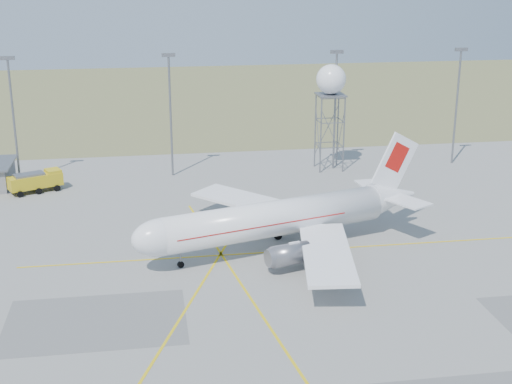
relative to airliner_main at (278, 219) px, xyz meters
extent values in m
cube|color=olive|center=(-1.57, 109.27, -4.10)|extent=(400.00, 120.00, 0.03)
cylinder|color=slate|center=(-36.57, 35.27, 5.88)|extent=(0.36, 0.36, 20.00)
cube|color=slate|center=(-36.57, 35.27, 16.08)|extent=(2.20, 0.50, 0.60)
cylinder|color=slate|center=(-11.57, 35.27, 5.88)|extent=(0.36, 0.36, 20.00)
cube|color=slate|center=(-11.57, 35.27, 16.08)|extent=(2.20, 0.50, 0.60)
cylinder|color=slate|center=(16.43, 35.27, 5.88)|extent=(0.36, 0.36, 20.00)
cube|color=slate|center=(16.43, 35.27, 16.08)|extent=(2.20, 0.50, 0.60)
cylinder|color=slate|center=(38.43, 35.27, 5.88)|extent=(0.36, 0.36, 20.00)
cube|color=slate|center=(38.43, 35.27, 16.08)|extent=(2.20, 0.50, 0.60)
cylinder|color=white|center=(-0.65, -0.19, 0.12)|extent=(29.03, 12.49, 4.45)
ellipsoid|color=white|center=(-14.53, -4.30, 0.12)|extent=(8.10, 6.29, 4.45)
cube|color=black|center=(-15.81, -4.68, 0.78)|extent=(2.31, 2.83, 1.09)
cone|color=white|center=(16.44, 4.87, 0.45)|extent=(7.67, 6.17, 4.45)
cube|color=white|center=(16.44, 4.87, 5.13)|extent=(6.94, 2.35, 8.38)
cube|color=red|center=(16.65, 4.93, 5.91)|extent=(3.79, 1.45, 4.30)
cube|color=white|center=(14.89, 8.12, 1.01)|extent=(5.16, 6.88, 0.20)
cube|color=white|center=(16.91, 1.29, 1.01)|extent=(5.16, 6.88, 0.20)
cube|color=white|center=(-1.89, 9.89, -1.00)|extent=(15.98, 16.75, 0.40)
cube|color=white|center=(3.80, -9.33, -1.00)|extent=(8.22, 18.46, 0.40)
cylinder|color=slate|center=(-3.55, 5.69, -2.00)|extent=(5.21, 3.78, 2.56)
cylinder|color=slate|center=(0.12, -6.70, -2.00)|extent=(5.21, 3.78, 2.56)
cube|color=red|center=(-2.79, -0.82, 0.23)|extent=(22.63, 10.63, 0.13)
cylinder|color=black|center=(-12.40, -3.67, -3.62)|extent=(0.97, 0.97, 1.00)
cube|color=black|center=(1.49, 0.44, -3.62)|extent=(2.96, 6.72, 1.00)
cylinder|color=slate|center=(1.49, 0.44, -3.11)|extent=(0.33, 0.33, 2.00)
cylinder|color=slate|center=(13.46, 32.86, 2.42)|extent=(0.24, 0.24, 13.07)
cylinder|color=slate|center=(17.48, 32.86, 2.42)|extent=(0.24, 0.24, 13.07)
cylinder|color=slate|center=(17.48, 36.88, 2.42)|extent=(0.24, 0.24, 13.07)
cylinder|color=slate|center=(13.46, 36.88, 2.42)|extent=(0.24, 0.24, 13.07)
cube|color=slate|center=(15.47, 34.87, 8.96)|extent=(4.62, 4.62, 0.25)
sphere|color=white|center=(15.47, 34.87, 11.57)|extent=(5.03, 5.03, 5.03)
cube|color=gold|center=(-33.21, 29.27, -2.31)|extent=(8.52, 5.79, 1.99)
cube|color=gold|center=(-30.58, 30.44, -1.50)|extent=(3.01, 3.19, 1.26)
cube|color=black|center=(-30.00, 30.70, -1.41)|extent=(1.04, 2.18, 0.90)
cube|color=slate|center=(-34.04, 28.90, -1.14)|extent=(5.00, 3.82, 0.36)
camera|label=1|loc=(-15.65, -81.47, 30.09)|focal=50.00mm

